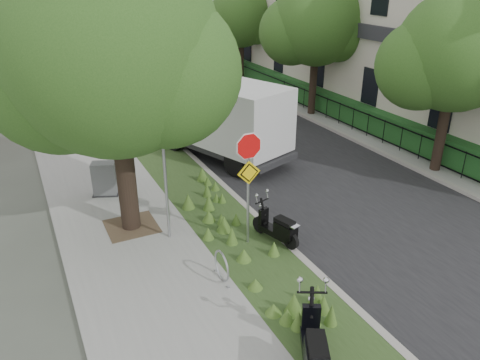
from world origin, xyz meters
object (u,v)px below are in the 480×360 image
object	(u,v)px
scooter_far	(315,355)
box_truck	(225,117)
utility_cabinet	(105,179)
scooter_near	(280,230)
sign_assembly	(249,167)

from	to	relation	value
scooter_far	box_truck	xyz separation A→B (m)	(3.08, 10.61, 1.10)
utility_cabinet	scooter_far	bearing A→B (deg)	-78.64
scooter_near	scooter_far	bearing A→B (deg)	-112.72
scooter_near	utility_cabinet	world-z (taller)	utility_cabinet
box_truck	scooter_near	bearing A→B (deg)	-101.85
scooter_near	scooter_far	distance (m)	4.46
utility_cabinet	sign_assembly	bearing A→B (deg)	-58.85
scooter_far	utility_cabinet	bearing A→B (deg)	101.36
box_truck	utility_cabinet	bearing A→B (deg)	-163.53
scooter_far	box_truck	size ratio (longest dim) A/B	0.29
scooter_near	utility_cabinet	xyz separation A→B (m)	(-3.56, 5.04, 0.15)
box_truck	utility_cabinet	distance (m)	5.23
sign_assembly	scooter_far	distance (m)	4.93
scooter_near	scooter_far	xyz separation A→B (m)	(-1.72, -4.11, 0.07)
scooter_far	box_truck	bearing A→B (deg)	73.79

